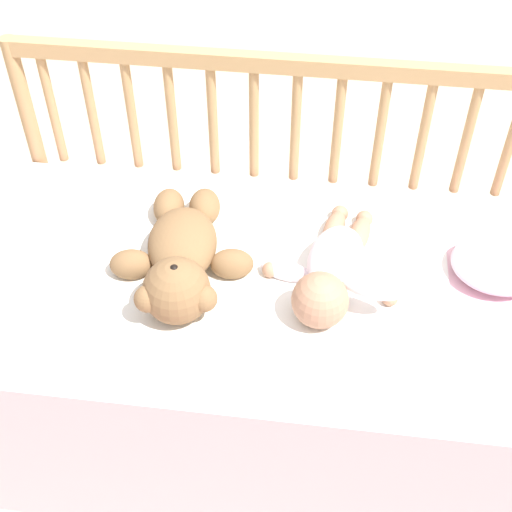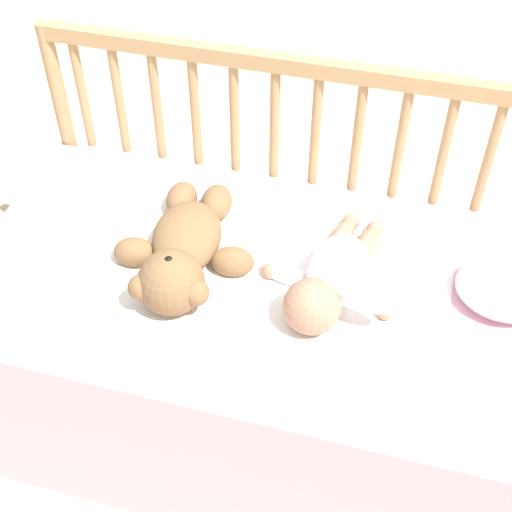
% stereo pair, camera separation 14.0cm
% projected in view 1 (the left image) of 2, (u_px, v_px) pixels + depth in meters
% --- Properties ---
extents(ground_plane, '(12.00, 12.00, 0.00)m').
position_uv_depth(ground_plane, '(255.00, 416.00, 1.83)').
color(ground_plane, '#C6B293').
extents(crib_mattress, '(1.21, 0.65, 0.51)m').
position_uv_depth(crib_mattress, '(255.00, 356.00, 1.65)').
color(crib_mattress, '#EDB7C6').
rests_on(crib_mattress, ground_plane).
extents(crib_rail, '(1.21, 0.04, 0.83)m').
position_uv_depth(crib_rail, '(274.00, 147.00, 1.65)').
color(crib_rail, tan).
rests_on(crib_rail, ground_plane).
extents(blanket, '(0.80, 0.50, 0.01)m').
position_uv_depth(blanket, '(255.00, 265.00, 1.50)').
color(blanket, white).
rests_on(blanket, crib_mattress).
extents(teddy_bear, '(0.30, 0.40, 0.13)m').
position_uv_depth(teddy_bear, '(181.00, 257.00, 1.44)').
color(teddy_bear, olive).
rests_on(teddy_bear, crib_mattress).
extents(baby, '(0.29, 0.37, 0.11)m').
position_uv_depth(baby, '(332.00, 270.00, 1.43)').
color(baby, white).
rests_on(baby, crib_mattress).
extents(small_pillow, '(0.19, 0.17, 0.06)m').
position_uv_depth(small_pillow, '(498.00, 264.00, 1.46)').
color(small_pillow, silver).
rests_on(small_pillow, crib_mattress).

